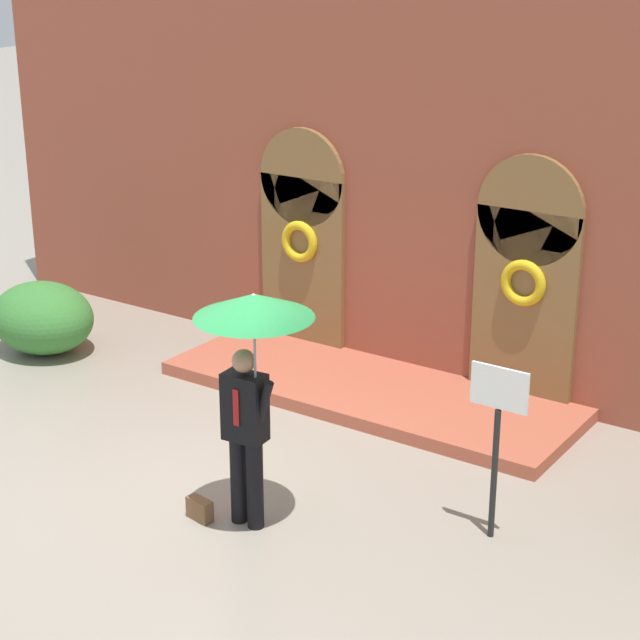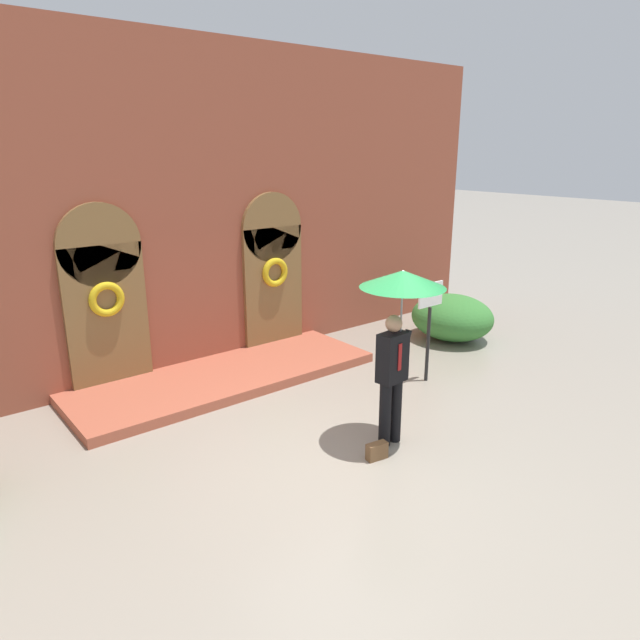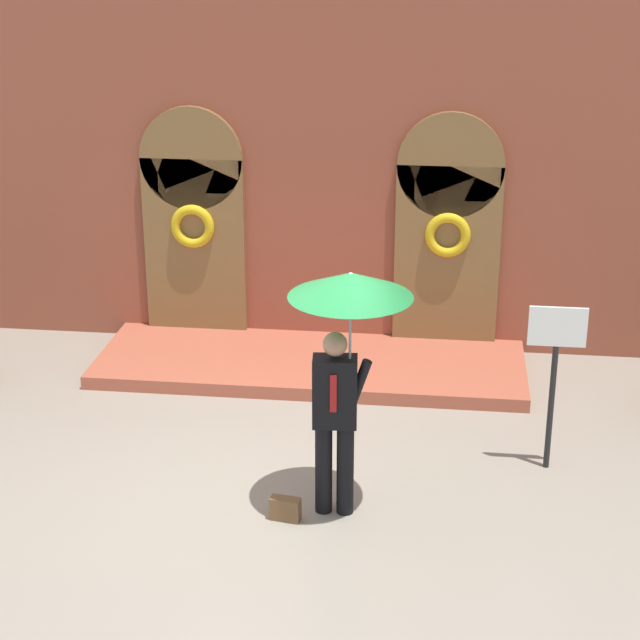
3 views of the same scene
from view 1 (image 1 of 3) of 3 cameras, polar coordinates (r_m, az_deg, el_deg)
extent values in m
plane|color=gray|center=(11.02, -5.96, -9.34)|extent=(80.00, 80.00, 0.00)
cube|color=brown|center=(13.35, 5.43, 8.67)|extent=(14.00, 0.50, 5.60)
cube|color=brown|center=(14.32, -0.94, 2.91)|extent=(1.30, 0.08, 2.40)
cylinder|color=brown|center=(14.02, -0.96, 7.61)|extent=(1.30, 0.08, 1.30)
cube|color=brown|center=(12.82, 10.81, 0.53)|extent=(1.30, 0.08, 2.40)
cylinder|color=brown|center=(12.49, 11.16, 5.74)|extent=(1.30, 0.08, 1.30)
torus|color=gold|center=(14.17, -1.11, 4.20)|extent=(0.56, 0.12, 0.56)
torus|color=gold|center=(12.65, 10.78, 1.95)|extent=(0.56, 0.12, 0.56)
cube|color=#AA523A|center=(13.20, 2.60, -3.78)|extent=(5.20, 1.80, 0.16)
cylinder|color=black|center=(10.36, -4.37, -8.46)|extent=(0.16, 0.16, 0.90)
cylinder|color=black|center=(10.25, -3.48, -8.76)|extent=(0.16, 0.16, 0.90)
cube|color=black|center=(9.96, -4.03, -4.65)|extent=(0.42, 0.27, 0.66)
cube|color=#A51919|center=(9.85, -4.51, -4.69)|extent=(0.06, 0.02, 0.36)
sphere|color=#A87A5B|center=(9.78, -4.09, -2.19)|extent=(0.22, 0.22, 0.22)
cylinder|color=black|center=(9.79, -3.03, -4.42)|extent=(0.22, 0.09, 0.46)
cylinder|color=gray|center=(9.72, -3.48, -2.58)|extent=(0.02, 0.02, 0.98)
cone|color=#1E7538|center=(9.51, -3.55, 0.77)|extent=(1.10, 1.10, 0.22)
cone|color=white|center=(9.50, -3.55, 0.86)|extent=(0.61, 0.61, 0.20)
cube|color=brown|center=(10.58, -6.43, -9.99)|extent=(0.29, 0.16, 0.22)
cylinder|color=black|center=(10.11, 9.27, -8.13)|extent=(0.06, 0.06, 1.30)
cube|color=white|center=(9.74, 9.55, -3.59)|extent=(0.56, 0.03, 0.40)
ellipsoid|color=#387A33|center=(14.96, -14.58, 0.12)|extent=(1.49, 1.25, 0.97)
camera|label=2|loc=(11.11, -43.46, 6.65)|focal=32.00mm
camera|label=3|loc=(5.02, -74.65, 4.55)|focal=60.00mm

